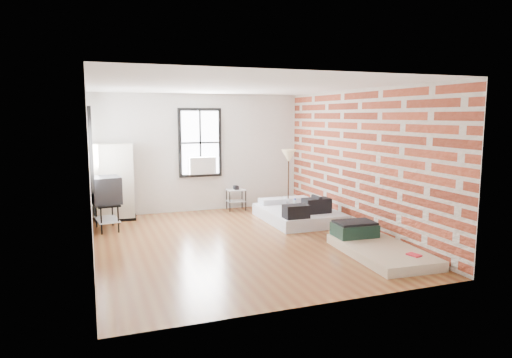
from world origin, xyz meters
name	(u,v)px	position (x,y,z in m)	size (l,w,h in m)	color
ground	(239,242)	(0.00, 0.00, 0.00)	(6.00, 6.00, 0.00)	brown
room_shell	(244,145)	(0.23, 0.36, 1.74)	(5.02, 6.02, 2.80)	silver
mattress_main	(298,213)	(1.74, 1.14, 0.17)	(1.44, 1.96, 0.63)	white
mattress_bare	(375,246)	(1.94, -1.44, 0.13)	(1.16, 2.03, 0.43)	tan
wardrobe	(115,182)	(-2.00, 2.65, 0.84)	(0.88, 0.55, 1.68)	black
side_table	(236,194)	(0.81, 2.72, 0.40)	(0.46, 0.38, 0.60)	black
floor_lamp	(289,159)	(1.80, 1.81, 1.29)	(0.33, 0.33, 1.52)	black
tv_stand	(106,192)	(-2.21, 1.75, 0.78)	(0.61, 0.82, 1.08)	black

